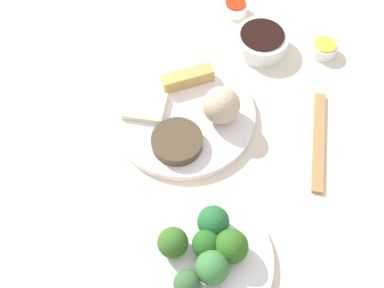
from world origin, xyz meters
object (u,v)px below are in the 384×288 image
object	(u,v)px
sauce_ramekin_hot_mustard	(324,49)
soy_sauce_bowl	(261,42)
broccoli_plate	(200,259)
sauce_ramekin_sweet_and_sour	(235,8)
chopsticks_pair	(319,140)
main_plate	(183,115)

from	to	relation	value
sauce_ramekin_hot_mustard	soy_sauce_bowl	bearing A→B (deg)	6.00
sauce_ramekin_hot_mustard	broccoli_plate	bearing A→B (deg)	71.53
sauce_ramekin_sweet_and_sour	sauce_ramekin_hot_mustard	world-z (taller)	same
soy_sauce_bowl	sauce_ramekin_sweet_and_sour	world-z (taller)	soy_sauce_bowl
broccoli_plate	sauce_ramekin_hot_mustard	bearing A→B (deg)	-108.47
sauce_ramekin_hot_mustard	chopsticks_pair	xyz separation A→B (m)	(-0.01, 0.23, -0.01)
soy_sauce_bowl	sauce_ramekin_hot_mustard	size ratio (longest dim) A/B	2.04
main_plate	soy_sauce_bowl	world-z (taller)	soy_sauce_bowl
sauce_ramekin_sweet_and_sour	chopsticks_pair	world-z (taller)	sauce_ramekin_sweet_and_sour
sauce_ramekin_sweet_and_sour	sauce_ramekin_hot_mustard	xyz separation A→B (m)	(-0.21, 0.08, 0.00)
main_plate	sauce_ramekin_sweet_and_sour	size ratio (longest dim) A/B	5.07
main_plate	soy_sauce_bowl	xyz separation A→B (m)	(-0.12, -0.21, 0.01)
main_plate	broccoli_plate	bearing A→B (deg)	108.24
soy_sauce_bowl	chopsticks_pair	xyz separation A→B (m)	(-0.14, 0.21, -0.01)
soy_sauce_bowl	sauce_ramekin_hot_mustard	xyz separation A→B (m)	(-0.13, -0.01, -0.01)
main_plate	chopsticks_pair	xyz separation A→B (m)	(-0.26, 0.00, -0.00)
broccoli_plate	soy_sauce_bowl	xyz separation A→B (m)	(-0.03, -0.49, 0.01)
broccoli_plate	soy_sauce_bowl	size ratio (longest dim) A/B	2.11
broccoli_plate	sauce_ramekin_sweet_and_sour	xyz separation A→B (m)	(0.04, -0.58, 0.01)
main_plate	chopsticks_pair	size ratio (longest dim) A/B	1.28
main_plate	sauce_ramekin_sweet_and_sour	xyz separation A→B (m)	(-0.05, -0.31, 0.00)
broccoli_plate	chopsticks_pair	world-z (taller)	broccoli_plate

